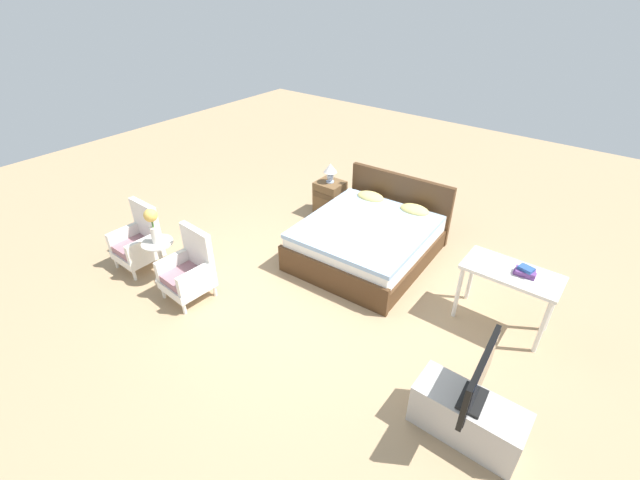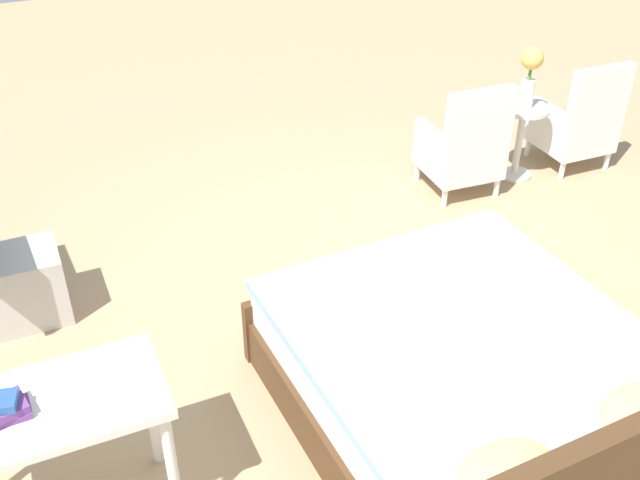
% 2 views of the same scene
% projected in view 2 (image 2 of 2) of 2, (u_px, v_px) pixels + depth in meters
% --- Properties ---
extents(ground_plane, '(16.00, 16.00, 0.00)m').
position_uv_depth(ground_plane, '(369.00, 307.00, 4.74)').
color(ground_plane, '#A38460').
extents(bed, '(1.76, 2.06, 0.96)m').
position_uv_depth(bed, '(476.00, 389.00, 3.72)').
color(bed, '#472D19').
rests_on(bed, ground_plane).
extents(armchair_by_window_left, '(0.55, 0.55, 0.92)m').
position_uv_depth(armchair_by_window_left, '(578.00, 124.00, 6.14)').
color(armchair_by_window_left, white).
rests_on(armchair_by_window_left, ground_plane).
extents(armchair_by_window_right, '(0.57, 0.57, 0.92)m').
position_uv_depth(armchair_by_window_right, '(464.00, 149.00, 5.76)').
color(armchair_by_window_right, white).
rests_on(armchair_by_window_right, ground_plane).
extents(side_table, '(0.40, 0.40, 0.61)m').
position_uv_depth(side_table, '(520.00, 133.00, 5.97)').
color(side_table, beige).
rests_on(side_table, ground_plane).
extents(flower_vase, '(0.17, 0.17, 0.48)m').
position_uv_depth(flower_vase, '(530.00, 71.00, 5.69)').
color(flower_vase, silver).
rests_on(flower_vase, side_table).
extents(vanity_desk, '(1.04, 0.52, 0.77)m').
position_uv_depth(vanity_desk, '(40.00, 427.00, 3.05)').
color(vanity_desk, silver).
rests_on(vanity_desk, ground_plane).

